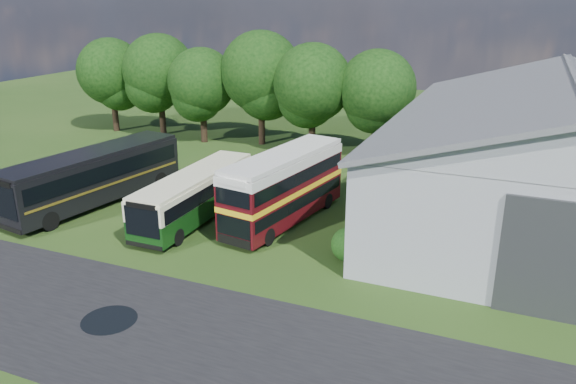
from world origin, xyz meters
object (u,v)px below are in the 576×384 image
at_px(bus_green_single, 196,195).
at_px(bus_maroon_double, 284,188).
at_px(storage_shed, 565,148).
at_px(bus_dark_single, 94,176).

xyz_separation_m(bus_green_single, bus_maroon_double, (4.81, 1.61, 0.55)).
relative_size(storage_shed, bus_maroon_double, 2.57).
relative_size(bus_maroon_double, bus_dark_single, 0.79).
relative_size(bus_green_single, bus_maroon_double, 1.04).
bearing_deg(storage_shed, bus_green_single, -156.29).
xyz_separation_m(storage_shed, bus_dark_single, (-26.09, -8.55, -2.40)).
relative_size(bus_green_single, bus_dark_single, 0.81).
xyz_separation_m(storage_shed, bus_maroon_double, (-14.20, -6.73, -2.15)).
bearing_deg(bus_dark_single, storage_shed, 27.10).
bearing_deg(bus_green_single, bus_dark_single, -178.61).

